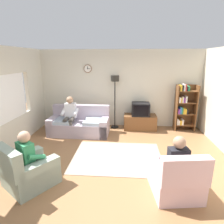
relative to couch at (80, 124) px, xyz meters
The scene contains 13 objects.
ground_plane 2.12m from the couch, 52.54° to the right, with size 12.00×12.00×0.00m, color #8C603D.
back_wall_assembly 1.92m from the couch, 38.00° to the left, with size 6.20×0.17×2.70m.
couch is the anchor object (origin of this frame).
tv_stand 2.08m from the couch, 16.37° to the left, with size 1.10×0.56×0.51m.
tv 2.12m from the couch, 15.72° to the left, with size 0.60×0.49×0.44m.
bookshelf 3.56m from the couch, 10.68° to the left, with size 0.68×0.36×1.59m.
floor_lamp 1.73m from the couch, 31.62° to the left, with size 0.28×0.28×1.85m.
armchair_near_window 2.74m from the couch, 97.09° to the right, with size 1.16×1.18×0.90m.
armchair_near_bookshelf 3.67m from the couch, 48.56° to the right, with size 0.91×0.98×0.90m.
area_rug 2.01m from the couch, 48.85° to the right, with size 2.20×1.70×0.01m, color gray.
person_on_couch 0.48m from the couch, 157.91° to the right, with size 0.52×0.54×1.24m.
person_in_left_armchair 2.68m from the couch, 96.19° to the right, with size 0.62×0.64×1.12m.
person_in_right_armchair 3.61m from the couch, 47.76° to the right, with size 0.55×0.57×1.12m.
Camera 1 is at (0.23, -4.17, 2.38)m, focal length 30.83 mm.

